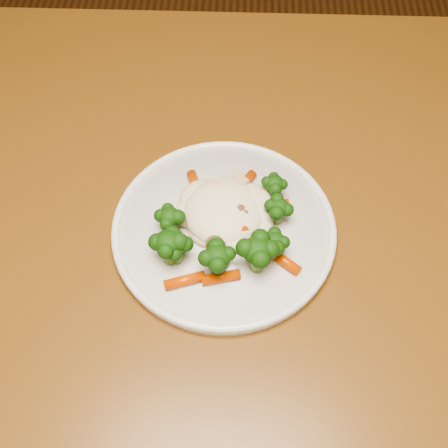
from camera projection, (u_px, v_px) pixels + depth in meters
The scene contains 3 objects.
dining_table at pixel (180, 274), 0.75m from camera, with size 1.30×0.88×0.75m.
plate at pixel (224, 230), 0.67m from camera, with size 0.26×0.26×0.01m, color white.
meal at pixel (224, 226), 0.64m from camera, with size 0.17×0.17×0.05m.
Camera 1 is at (-0.09, -0.59, 1.32)m, focal length 45.00 mm.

